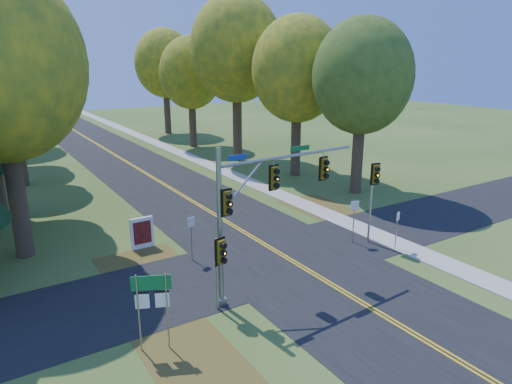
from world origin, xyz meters
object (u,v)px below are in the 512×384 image
route_sign_cluster (152,297)px  east_signal_pole (374,183)px  info_kiosk (142,233)px  traffic_mast (258,200)px

route_sign_cluster → east_signal_pole: bearing=36.2°
east_signal_pole → route_sign_cluster: bearing=-151.4°
east_signal_pole → info_kiosk: (-10.77, 6.09, -2.58)m
east_signal_pole → route_sign_cluster: east_signal_pole is taller
traffic_mast → east_signal_pole: (8.21, 1.35, -0.80)m
traffic_mast → east_signal_pole: size_ratio=1.60×
traffic_mast → info_kiosk: 8.57m
route_sign_cluster → info_kiosk: route_sign_cluster is taller
route_sign_cluster → info_kiosk: size_ratio=1.68×
info_kiosk → east_signal_pole: bearing=-29.6°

